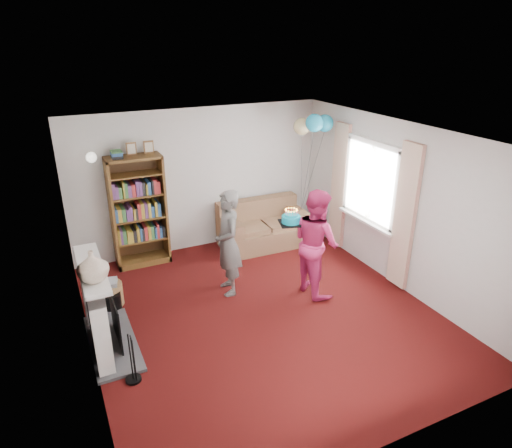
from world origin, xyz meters
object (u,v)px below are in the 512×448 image
sofa (262,228)px  person_striped (228,243)px  person_magenta (316,242)px  birthday_cake (291,219)px  bookcase (138,212)px

sofa → person_striped: bearing=-131.4°
sofa → person_magenta: 1.90m
sofa → birthday_cake: size_ratio=4.79×
person_magenta → birthday_cake: 0.51m
bookcase → person_striped: 1.82m
bookcase → birthday_cake: 2.63m
bookcase → person_striped: (0.97, -1.54, -0.11)m
bookcase → sofa: bookcase is taller
sofa → person_magenta: bearing=-89.5°
sofa → birthday_cake: bearing=-100.8°
person_magenta → sofa: bearing=-3.1°
bookcase → person_magenta: size_ratio=1.28×
birthday_cake → person_magenta: bearing=-28.7°
birthday_cake → bookcase: bearing=133.8°
sofa → person_striped: 1.83m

